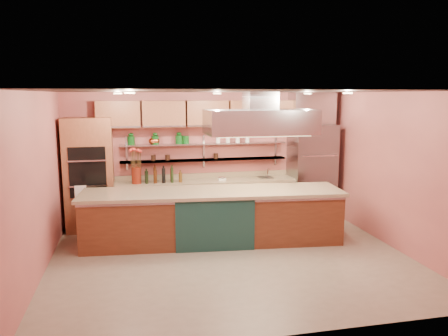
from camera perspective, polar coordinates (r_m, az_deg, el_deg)
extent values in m
cube|color=gray|center=(7.59, 0.95, -11.74)|extent=(6.00, 5.00, 0.02)
cube|color=black|center=(7.07, 1.02, 9.99)|extent=(6.00, 5.00, 0.02)
cube|color=#BC5F59|center=(9.62, -2.39, 1.49)|extent=(6.00, 0.04, 2.80)
cube|color=#BC5F59|center=(4.86, 7.72, -6.59)|extent=(6.00, 0.04, 2.80)
cube|color=#BC5F59|center=(7.15, -23.14, -2.07)|extent=(0.04, 5.00, 2.80)
cube|color=#BC5F59|center=(8.39, 21.36, -0.34)|extent=(0.04, 5.00, 2.80)
cube|color=#955336|center=(9.24, -17.18, -0.82)|extent=(0.95, 0.64, 2.30)
cube|color=slate|center=(10.00, 11.37, -0.41)|extent=(0.95, 0.72, 2.10)
cube|color=tan|center=(9.50, -2.35, -4.36)|extent=(3.84, 0.64, 0.93)
cube|color=#A7AAAE|center=(9.49, -2.56, 1.08)|extent=(3.60, 0.26, 0.03)
cube|color=#A7AAAE|center=(9.44, -2.57, 3.18)|extent=(3.60, 0.26, 0.03)
cube|color=#955336|center=(9.35, -2.25, 7.11)|extent=(4.60, 0.36, 0.55)
cube|color=#A7AAAE|center=(8.14, 4.73, 6.02)|extent=(2.00, 1.00, 0.45)
cube|color=#FFE5A5|center=(7.27, 0.65, 9.74)|extent=(4.00, 2.80, 0.02)
cube|color=brown|center=(8.22, -1.49, -6.35)|extent=(4.81, 1.46, 0.99)
cylinder|color=maroon|center=(9.19, -11.38, -0.96)|extent=(0.20, 0.20, 0.34)
cube|color=black|center=(9.21, -7.90, -1.08)|extent=(0.85, 0.37, 0.26)
cube|color=white|center=(9.40, -0.28, -1.31)|extent=(0.18, 0.14, 0.09)
cylinder|color=white|center=(9.75, 5.71, -0.64)|extent=(0.03, 0.03, 0.20)
ellipsoid|color=#C8592E|center=(9.32, -9.32, 3.49)|extent=(0.21, 0.21, 0.14)
cylinder|color=#0F4614|center=(9.38, -5.01, 3.70)|extent=(0.16, 0.16, 0.16)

